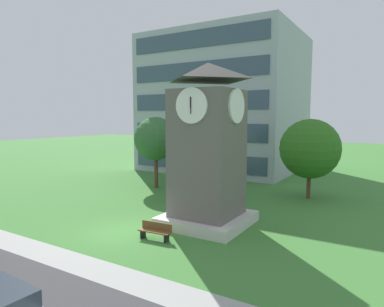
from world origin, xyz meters
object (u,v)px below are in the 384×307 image
object	(u,v)px
tree_by_building	(310,149)
tree_streetside	(156,139)
park_bench	(155,231)
tree_near_tower	(189,152)
clock_tower	(208,155)

from	to	relation	value
tree_by_building	tree_streetside	world-z (taller)	tree_streetside
park_bench	tree_near_tower	world-z (taller)	tree_near_tower
tree_by_building	tree_near_tower	size ratio (longest dim) A/B	1.18
clock_tower	tree_streetside	xyz separation A→B (m)	(-9.02, 6.93, 0.25)
clock_tower	park_bench	xyz separation A→B (m)	(-1.09, -3.63, -3.71)
tree_near_tower	tree_streetside	bearing A→B (deg)	154.31
tree_by_building	tree_near_tower	world-z (taller)	tree_by_building
park_bench	tree_streetside	size ratio (longest dim) A/B	0.29
clock_tower	tree_streetside	size ratio (longest dim) A/B	1.48
clock_tower	tree_streetside	distance (m)	11.38
tree_near_tower	tree_by_building	bearing A→B (deg)	34.44
clock_tower	tree_streetside	bearing A→B (deg)	142.47
park_bench	tree_streetside	world-z (taller)	tree_streetside
clock_tower	park_bench	size ratio (longest dim) A/B	5.14
tree_by_building	tree_streetside	xyz separation A→B (m)	(-12.68, -2.92, 0.52)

